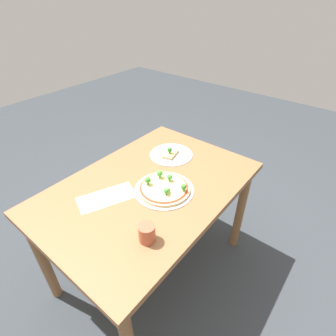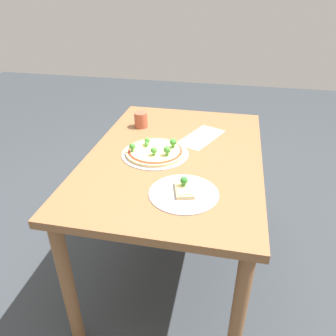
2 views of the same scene
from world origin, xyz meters
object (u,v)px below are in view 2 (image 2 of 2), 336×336
drinking_cup (141,120)px  dining_table (175,171)px  pizza_tray_slice (184,191)px  pizza_tray_whole (155,151)px

drinking_cup → dining_table: bearing=-138.7°
dining_table → pizza_tray_slice: (-0.33, -0.10, 0.11)m
pizza_tray_slice → drinking_cup: (0.62, 0.36, 0.03)m
pizza_tray_slice → pizza_tray_whole: bearing=32.4°
dining_table → pizza_tray_whole: pizza_tray_whole is taller
pizza_tray_whole → dining_table: bearing=-76.2°
drinking_cup → pizza_tray_whole: bearing=-152.8°
dining_table → pizza_tray_slice: pizza_tray_slice is taller
pizza_tray_whole → drinking_cup: bearing=27.2°
dining_table → pizza_tray_slice: bearing=-163.2°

